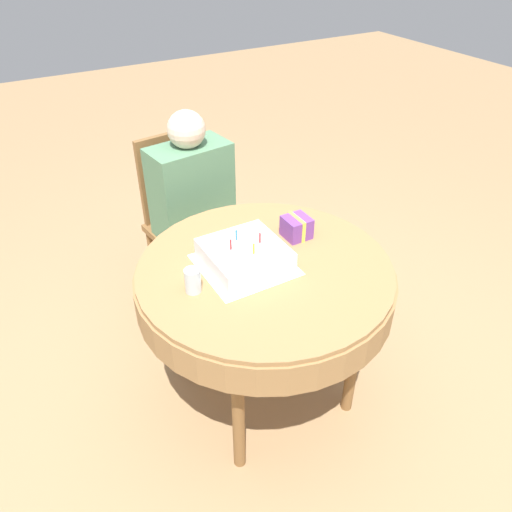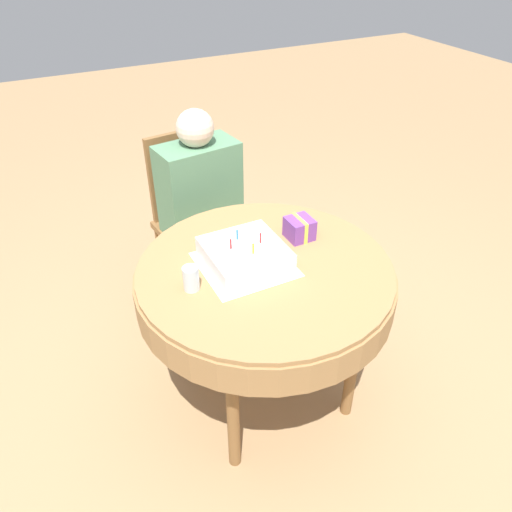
# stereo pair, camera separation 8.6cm
# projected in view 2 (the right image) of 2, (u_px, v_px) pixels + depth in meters

# --- Properties ---
(ground_plane) EXTENTS (12.00, 12.00, 0.00)m
(ground_plane) POSITION_uv_depth(u_px,v_px,m) (263.00, 389.00, 2.41)
(ground_plane) COLOR #A37F56
(dining_table) EXTENTS (1.05, 1.05, 0.74)m
(dining_table) POSITION_uv_depth(u_px,v_px,m) (265.00, 284.00, 2.03)
(dining_table) COLOR #9E7547
(dining_table) RESTS_ON ground_plane
(chair) EXTENTS (0.48, 0.48, 0.94)m
(chair) POSITION_uv_depth(u_px,v_px,m) (195.00, 213.00, 2.79)
(chair) COLOR brown
(chair) RESTS_ON ground_plane
(person) EXTENTS (0.44, 0.36, 1.12)m
(person) POSITION_uv_depth(u_px,v_px,m) (202.00, 193.00, 2.62)
(person) COLOR beige
(person) RESTS_ON ground_plane
(napkin) EXTENTS (0.35, 0.35, 0.00)m
(napkin) POSITION_uv_depth(u_px,v_px,m) (245.00, 264.00, 1.99)
(napkin) COLOR white
(napkin) RESTS_ON dining_table
(birthday_cake) EXTENTS (0.30, 0.30, 0.13)m
(birthday_cake) POSITION_uv_depth(u_px,v_px,m) (245.00, 255.00, 1.97)
(birthday_cake) COLOR white
(birthday_cake) RESTS_ON dining_table
(drinking_glass) EXTENTS (0.06, 0.06, 0.10)m
(drinking_glass) POSITION_uv_depth(u_px,v_px,m) (191.00, 278.00, 1.84)
(drinking_glass) COLOR silver
(drinking_glass) RESTS_ON dining_table
(gift_box) EXTENTS (0.11, 0.11, 0.10)m
(gift_box) POSITION_uv_depth(u_px,v_px,m) (299.00, 228.00, 2.13)
(gift_box) COLOR #753D99
(gift_box) RESTS_ON dining_table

